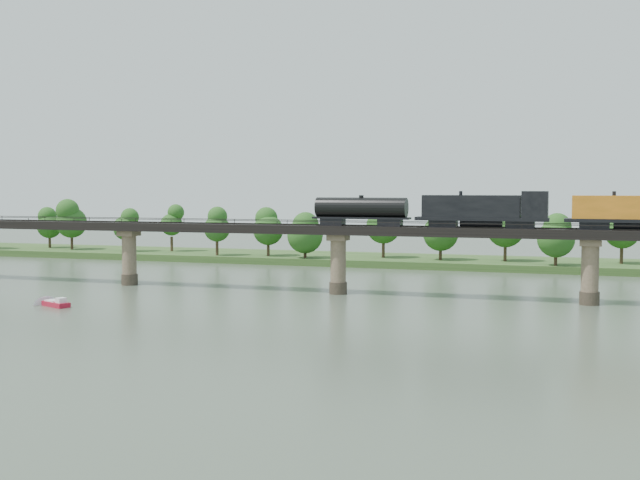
% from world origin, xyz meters
% --- Properties ---
extents(ground, '(400.00, 400.00, 0.00)m').
position_xyz_m(ground, '(0.00, 0.00, 0.00)').
color(ground, '#3A4838').
rests_on(ground, ground).
extents(far_bank, '(300.00, 24.00, 1.60)m').
position_xyz_m(far_bank, '(0.00, 85.00, 0.80)').
color(far_bank, '#2D4D1F').
rests_on(far_bank, ground).
extents(bridge, '(236.00, 30.00, 11.50)m').
position_xyz_m(bridge, '(0.00, 30.00, 5.46)').
color(bridge, '#473A2D').
rests_on(bridge, ground).
extents(bridge_superstructure, '(220.00, 4.90, 0.75)m').
position_xyz_m(bridge_superstructure, '(0.00, 30.00, 11.79)').
color(bridge_superstructure, black).
rests_on(bridge_superstructure, bridge).
extents(far_treeline, '(289.06, 17.54, 13.60)m').
position_xyz_m(far_treeline, '(-8.21, 80.52, 8.83)').
color(far_treeline, '#382619').
rests_on(far_treeline, far_bank).
extents(freight_train, '(83.92, 3.27, 5.78)m').
position_xyz_m(freight_train, '(39.02, 30.00, 14.26)').
color(freight_train, black).
rests_on(freight_train, bridge).
extents(motorboat, '(5.51, 3.84, 1.46)m').
position_xyz_m(motorboat, '(-35.96, 2.97, 0.50)').
color(motorboat, '#AD132A').
rests_on(motorboat, ground).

